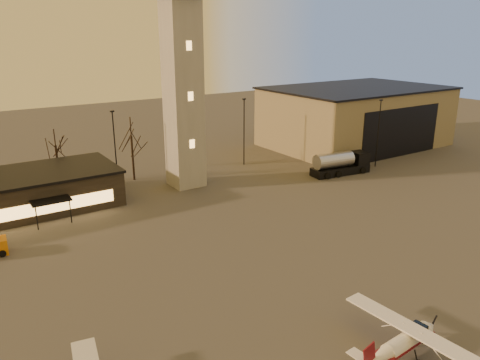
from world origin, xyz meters
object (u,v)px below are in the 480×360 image
object	(u,v)px
control_tower	(182,59)
cessna_front	(408,343)
fuel_truck	(340,165)
terminal	(1,196)
hangar	(356,116)

from	to	relation	value
control_tower	cessna_front	world-z (taller)	control_tower
control_tower	fuel_truck	size ratio (longest dim) A/B	3.59
cessna_front	terminal	bearing A→B (deg)	109.79
control_tower	hangar	distance (m)	37.90
cessna_front	hangar	bearing A→B (deg)	42.85
terminal	fuel_truck	distance (m)	43.81
hangar	cessna_front	world-z (taller)	hangar
terminal	fuel_truck	size ratio (longest dim) A/B	2.79
control_tower	fuel_truck	distance (m)	26.75
fuel_truck	control_tower	bearing A→B (deg)	167.02
terminal	fuel_truck	world-z (taller)	terminal
control_tower	cessna_front	distance (m)	41.82
hangar	terminal	size ratio (longest dim) A/B	1.20
cessna_front	fuel_truck	distance (m)	39.68
control_tower	hangar	size ratio (longest dim) A/B	1.07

